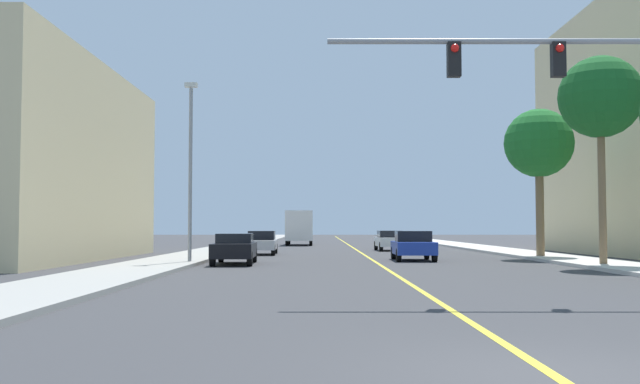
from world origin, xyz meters
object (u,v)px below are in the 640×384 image
car_black (235,248)px  car_blue (413,246)px  car_silver (262,242)px  delivery_truck (299,227)px  palm_mid (600,98)px  car_white (390,240)px  street_lamp (190,162)px  palm_far (539,144)px  traffic_signal_mast (635,93)px

car_black → car_blue: size_ratio=1.19×
car_black → car_silver: car_silver is taller
car_black → delivery_truck: bearing=-95.5°
palm_mid → car_black: palm_mid is taller
palm_mid → car_white: size_ratio=2.07×
street_lamp → palm_mid: 17.80m
car_blue → palm_far: bearing=17.9°
palm_far → car_black: 17.27m
car_silver → car_black: bearing=87.4°
traffic_signal_mast → palm_mid: size_ratio=1.25×
delivery_truck → palm_far: bearing=-63.8°
car_white → palm_far: bearing=-63.1°
street_lamp → palm_mid: size_ratio=0.92×
car_silver → palm_far: bearing=159.5°
traffic_signal_mast → delivery_truck: traffic_signal_mast is taller
car_silver → delivery_truck: 21.45m
palm_far → car_silver: bearing=160.5°
street_lamp → car_silver: 12.19m
car_black → street_lamp: bearing=11.3°
traffic_signal_mast → street_lamp: bearing=132.9°
car_silver → car_blue: (8.17, -7.52, 0.01)m
street_lamp → car_white: size_ratio=1.90×
street_lamp → palm_far: 18.47m
street_lamp → palm_mid: palm_mid is taller
car_black → car_white: bearing=-118.2°
traffic_signal_mast → street_lamp: (-13.34, 14.34, -0.35)m
palm_mid → delivery_truck: size_ratio=1.23×
car_blue → delivery_truck: bearing=103.5°
traffic_signal_mast → car_silver: 28.30m
street_lamp → palm_mid: (17.51, -1.97, 2.50)m
palm_far → delivery_truck: bearing=116.8°
palm_far → car_black: palm_far is taller
palm_mid → car_silver: palm_mid is taller
palm_far → car_white: bearing=118.9°
car_black → car_white: car_white is taller
palm_mid → delivery_truck: (-13.62, 34.69, -5.41)m
car_white → car_blue: size_ratio=1.09×
street_lamp → car_white: street_lamp is taller
palm_far → car_blue: 9.06m
palm_mid → car_blue: 11.14m
traffic_signal_mast → car_blue: traffic_signal_mast is taller
car_white → delivery_truck: 16.04m
car_blue → car_black: bearing=-157.5°
car_black → car_blue: car_blue is taller
palm_far → car_blue: palm_far is taller
traffic_signal_mast → car_black: (-11.40, 14.80, -4.17)m
traffic_signal_mast → car_white: (-2.67, 32.56, -4.17)m
palm_mid → car_blue: palm_mid is taller
car_blue → traffic_signal_mast: bearing=-80.0°
traffic_signal_mast → car_black: bearing=127.6°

